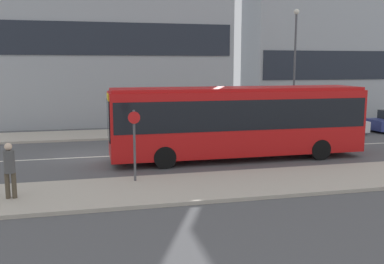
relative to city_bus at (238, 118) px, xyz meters
name	(u,v)px	position (x,y,z in m)	size (l,w,h in m)	color
ground_plane	(93,157)	(-6.58, 1.93, -1.92)	(120.00, 120.00, 0.00)	#4F4F51
sidewalk_near	(94,194)	(-6.58, -4.32, -1.85)	(44.00, 3.50, 0.13)	#B2A899
sidewalk_far	(92,135)	(-6.58, 8.18, -1.85)	(44.00, 3.50, 0.13)	#B2A899
lane_centerline	(93,157)	(-6.58, 1.93, -1.91)	(41.80, 0.16, 0.01)	silver
apartment_block_right_tower	(321,21)	(11.77, 13.51, 5.92)	(12.13, 4.24, 15.69)	#9EA3A8
city_bus	(238,118)	(0.00, 0.00, 0.00)	(11.79, 2.50, 3.34)	red
parked_car_0	(332,124)	(8.24, 5.43, -1.30)	(4.19, 1.81, 1.30)	silver
pedestrian_near_stop	(9,167)	(-9.17, -4.42, -0.76)	(0.35, 0.34, 1.80)	#4C4233
bus_stop_sign	(134,140)	(-5.10, -3.23, -0.26)	(0.44, 0.12, 2.62)	#4C4C51
street_lamp	(295,58)	(6.58, 7.60, 2.90)	(0.36, 0.36, 7.79)	#4C4C51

